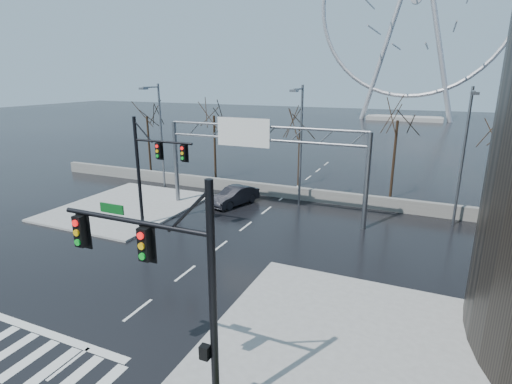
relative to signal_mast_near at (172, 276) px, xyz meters
The scene contains 17 objects.
ground 8.15m from the signal_mast_near, 141.85° to the left, with size 260.00×260.00×0.00m, color black.
sidewalk_right_ext 9.12m from the signal_mast_near, 51.18° to the left, with size 12.00×10.00×0.15m, color gray.
sidewalk_far 23.25m from the signal_mast_near, 135.18° to the left, with size 10.00×12.00×0.15m, color gray.
barrier_wall 24.96m from the signal_mast_near, 102.07° to the left, with size 52.00×0.50×1.10m, color slate.
signal_mast_near is the anchor object (origin of this frame).
signal_mast_far 17.03m from the signal_mast_near, 130.26° to the left, with size 4.72×0.41×8.00m.
sign_gantry 19.79m from the signal_mast_near, 106.19° to the left, with size 16.36×0.40×7.60m.
streetlight_left 28.07m from the signal_mast_near, 127.67° to the left, with size 0.50×2.55×10.00m.
streetlight_mid 22.44m from the signal_mast_near, 98.05° to the left, with size 0.50×2.55×10.00m.
streetlight_right 23.92m from the signal_mast_near, 68.25° to the left, with size 0.50×2.55×10.00m.
tree_far_left 36.36m from the signal_mast_near, 129.53° to the left, with size 3.50×3.50×7.00m.
tree_left 30.98m from the signal_mast_near, 117.18° to the left, with size 3.75×3.75×7.50m.
tree_center 29.00m from the signal_mast_near, 100.21° to the left, with size 3.25×3.25×6.50m.
tree_right 27.84m from the signal_mast_near, 82.02° to the left, with size 3.90×3.90×7.80m.
tree_far_right 30.45m from the signal_mast_near, 67.07° to the left, with size 3.40×3.40×6.80m.
ferris_wheel 101.29m from the signal_mast_near, 90.08° to the left, with size 45.00×6.00×50.91m.
car 22.30m from the signal_mast_near, 112.04° to the left, with size 1.66×4.76×1.57m, color black.
Camera 1 is at (11.80, -12.90, 10.63)m, focal length 28.00 mm.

